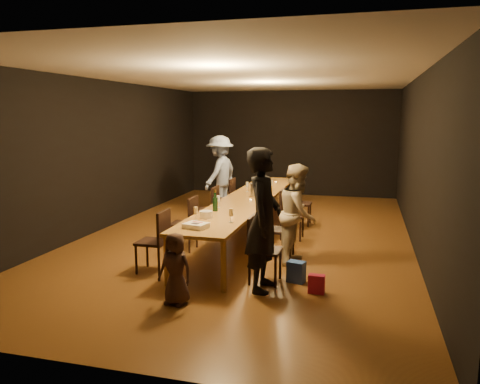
% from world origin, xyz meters
% --- Properties ---
extents(ground, '(10.00, 10.00, 0.00)m').
position_xyz_m(ground, '(0.00, 0.00, 0.00)').
color(ground, '#482612').
rests_on(ground, ground).
extents(room_shell, '(6.04, 10.04, 3.02)m').
position_xyz_m(room_shell, '(0.00, 0.00, 2.08)').
color(room_shell, black).
rests_on(room_shell, ground).
extents(table, '(0.90, 6.00, 0.75)m').
position_xyz_m(table, '(0.00, 0.00, 0.70)').
color(table, olive).
rests_on(table, ground).
extents(chair_right_0, '(0.42, 0.42, 0.93)m').
position_xyz_m(chair_right_0, '(0.85, -2.40, 0.47)').
color(chair_right_0, black).
rests_on(chair_right_0, ground).
extents(chair_right_1, '(0.42, 0.42, 0.93)m').
position_xyz_m(chair_right_1, '(0.85, -1.20, 0.47)').
color(chair_right_1, black).
rests_on(chair_right_1, ground).
extents(chair_right_2, '(0.42, 0.42, 0.93)m').
position_xyz_m(chair_right_2, '(0.85, 0.00, 0.47)').
color(chair_right_2, black).
rests_on(chair_right_2, ground).
extents(chair_right_3, '(0.42, 0.42, 0.93)m').
position_xyz_m(chair_right_3, '(0.85, 1.20, 0.47)').
color(chair_right_3, black).
rests_on(chair_right_3, ground).
extents(chair_left_0, '(0.42, 0.42, 0.93)m').
position_xyz_m(chair_left_0, '(-0.85, -2.40, 0.47)').
color(chair_left_0, black).
rests_on(chair_left_0, ground).
extents(chair_left_1, '(0.42, 0.42, 0.93)m').
position_xyz_m(chair_left_1, '(-0.85, -1.20, 0.47)').
color(chair_left_1, black).
rests_on(chair_left_1, ground).
extents(chair_left_2, '(0.42, 0.42, 0.93)m').
position_xyz_m(chair_left_2, '(-0.85, 0.00, 0.47)').
color(chair_left_2, black).
rests_on(chair_left_2, ground).
extents(chair_left_3, '(0.42, 0.42, 0.93)m').
position_xyz_m(chair_left_3, '(-0.85, 1.20, 0.47)').
color(chair_left_3, black).
rests_on(chair_left_3, ground).
extents(woman_birthday, '(0.45, 0.69, 1.89)m').
position_xyz_m(woman_birthday, '(0.88, -2.67, 0.95)').
color(woman_birthday, black).
rests_on(woman_birthday, ground).
extents(woman_tan, '(0.59, 0.76, 1.56)m').
position_xyz_m(woman_tan, '(1.15, -1.38, 0.78)').
color(woman_tan, '#C0AF90').
rests_on(woman_tan, ground).
extents(man_blue, '(0.91, 1.29, 1.82)m').
position_xyz_m(man_blue, '(-1.27, 2.24, 0.91)').
color(man_blue, '#7D91C2').
rests_on(man_blue, ground).
extents(child, '(0.47, 0.34, 0.89)m').
position_xyz_m(child, '(-0.05, -3.42, 0.45)').
color(child, '#3F2923').
rests_on(child, ground).
extents(gift_bag_red, '(0.21, 0.12, 0.25)m').
position_xyz_m(gift_bag_red, '(1.59, -2.64, 0.12)').
color(gift_bag_red, '#CD1E4E').
rests_on(gift_bag_red, ground).
extents(gift_bag_blue, '(0.27, 0.21, 0.30)m').
position_xyz_m(gift_bag_blue, '(1.27, -2.29, 0.15)').
color(gift_bag_blue, '#2A50B7').
rests_on(gift_bag_blue, ground).
extents(birthday_cake, '(0.36, 0.32, 0.07)m').
position_xyz_m(birthday_cake, '(-0.10, -2.57, 0.79)').
color(birthday_cake, white).
rests_on(birthday_cake, table).
extents(plate_stack, '(0.25, 0.25, 0.11)m').
position_xyz_m(plate_stack, '(-0.17, -1.93, 0.81)').
color(plate_stack, white).
rests_on(plate_stack, table).
extents(champagne_bottle, '(0.11, 0.11, 0.35)m').
position_xyz_m(champagne_bottle, '(-0.20, -1.39, 0.92)').
color(champagne_bottle, black).
rests_on(champagne_bottle, table).
extents(ice_bucket, '(0.27, 0.27, 0.23)m').
position_xyz_m(ice_bucket, '(0.09, 0.27, 0.87)').
color(ice_bucket, '#A6A6AA').
rests_on(ice_bucket, table).
extents(wineglass_0, '(0.06, 0.06, 0.21)m').
position_xyz_m(wineglass_0, '(-0.26, -2.13, 0.85)').
color(wineglass_0, beige).
rests_on(wineglass_0, table).
extents(wineglass_1, '(0.06, 0.06, 0.21)m').
position_xyz_m(wineglass_1, '(0.27, -2.10, 0.85)').
color(wineglass_1, beige).
rests_on(wineglass_1, table).
extents(wineglass_2, '(0.06, 0.06, 0.21)m').
position_xyz_m(wineglass_2, '(-0.24, -1.09, 0.85)').
color(wineglass_2, silver).
rests_on(wineglass_2, table).
extents(wineglass_3, '(0.06, 0.06, 0.21)m').
position_xyz_m(wineglass_3, '(0.36, -0.24, 0.85)').
color(wineglass_3, beige).
rests_on(wineglass_3, table).
extents(wineglass_4, '(0.06, 0.06, 0.21)m').
position_xyz_m(wineglass_4, '(-0.18, 0.64, 0.85)').
color(wineglass_4, silver).
rests_on(wineglass_4, table).
extents(wineglass_5, '(0.06, 0.06, 0.21)m').
position_xyz_m(wineglass_5, '(0.24, 1.02, 0.85)').
color(wineglass_5, silver).
rests_on(wineglass_5, table).
extents(tealight_near, '(0.05, 0.05, 0.03)m').
position_xyz_m(tealight_near, '(0.15, -1.64, 0.77)').
color(tealight_near, '#B2B7B2').
rests_on(tealight_near, table).
extents(tealight_mid, '(0.05, 0.05, 0.03)m').
position_xyz_m(tealight_mid, '(0.15, -0.40, 0.77)').
color(tealight_mid, '#B2B7B2').
rests_on(tealight_mid, table).
extents(tealight_far, '(0.05, 0.05, 0.03)m').
position_xyz_m(tealight_far, '(0.15, 2.02, 0.77)').
color(tealight_far, '#B2B7B2').
rests_on(tealight_far, table).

